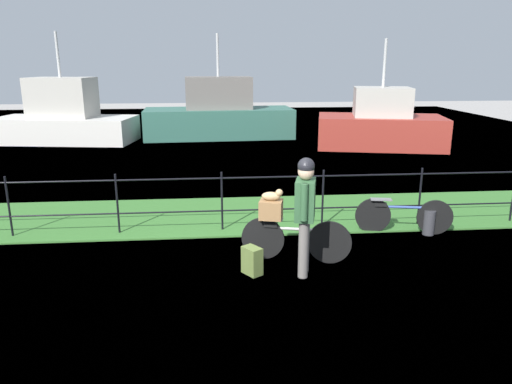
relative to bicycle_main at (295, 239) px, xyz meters
The scene contains 14 objects.
ground_plane 1.44m from the bicycle_main, 139.17° to the right, with size 60.00×60.00×0.00m, color #9E9993.
grass_strip 2.53m from the bicycle_main, 114.92° to the left, with size 27.00×2.40×0.03m, color #38702D.
harbor_water 9.97m from the bicycle_main, 96.08° to the left, with size 30.00×30.00×0.00m, color #426684.
iron_fence 1.79m from the bicycle_main, 126.69° to the left, with size 18.04×0.04×1.08m.
bicycle_main is the anchor object (origin of this frame).
wooden_crate 0.58m from the bicycle_main, 165.38° to the left, with size 0.33×0.29×0.28m, color olive.
terrier_dog 0.75m from the bicycle_main, 165.38° to the left, with size 0.32×0.21×0.18m.
cyclist_person 0.81m from the bicycle_main, 84.13° to the right, with size 0.35×0.53×1.68m.
backpack_on_paving 0.80m from the bicycle_main, 148.76° to the right, with size 0.28×0.18×0.40m, color olive.
mooring_bollard 2.69m from the bicycle_main, 19.97° to the left, with size 0.20×0.20×0.43m, color #38383D.
bicycle_parked 2.32m from the bicycle_main, 26.15° to the left, with size 1.65×0.37×0.62m.
moored_boat_near 10.68m from the bicycle_main, 64.16° to the left, with size 4.67×3.19×3.67m.
moored_boat_mid 12.46m from the bicycle_main, 94.34° to the left, with size 5.87×2.42×3.96m.
moored_boat_far 13.54m from the bicycle_main, 119.61° to the left, with size 5.30×2.88×3.97m.
Camera 1 is at (-0.13, -5.74, 2.92)m, focal length 33.53 mm.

